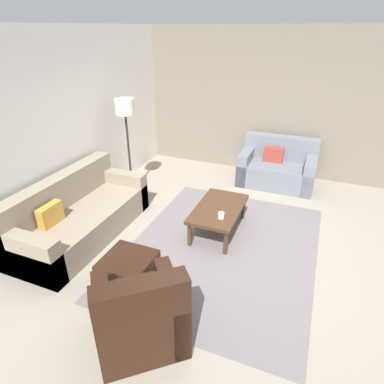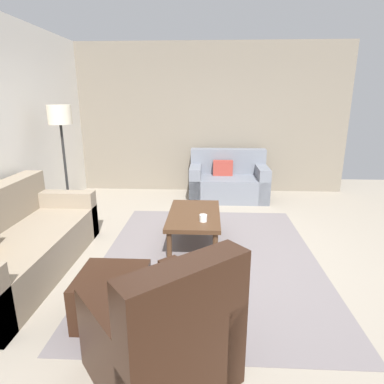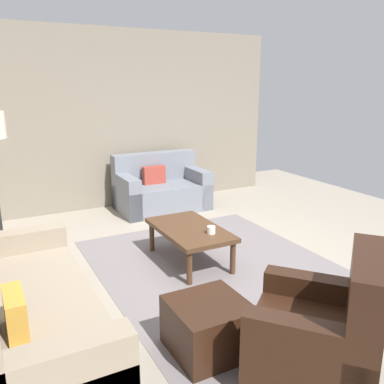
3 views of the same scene
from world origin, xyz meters
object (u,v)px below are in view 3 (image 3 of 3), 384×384
at_px(cup, 211,230).
at_px(ottoman, 208,327).
at_px(coffee_table, 190,232).
at_px(armchair_leather, 324,339).
at_px(couch_loveseat, 160,190).
at_px(couch_main, 16,317).

bearing_deg(cup, ottoman, 148.77).
bearing_deg(coffee_table, armchair_leather, 177.67).
bearing_deg(couch_loveseat, couch_main, 140.05).
bearing_deg(couch_main, couch_loveseat, -39.95).
xyz_separation_m(couch_main, couch_loveseat, (2.90, -2.43, 0.01)).
bearing_deg(couch_loveseat, cup, 169.88).
height_order(armchair_leather, cup, armchair_leather).
bearing_deg(ottoman, couch_main, 62.79).
relative_size(coffee_table, cup, 12.47).
xyz_separation_m(couch_main, cup, (0.56, -2.01, 0.16)).
relative_size(couch_main, ottoman, 3.90).
relative_size(couch_main, couch_loveseat, 1.56).
height_order(armchair_leather, coffee_table, armchair_leather).
bearing_deg(couch_main, cup, -74.41).
bearing_deg(armchair_leather, couch_loveseat, -8.46).
bearing_deg(couch_loveseat, ottoman, 162.00).
bearing_deg(cup, coffee_table, 23.62).
distance_m(armchair_leather, coffee_table, 2.13).
bearing_deg(cup, armchair_leather, 173.67).
bearing_deg(armchair_leather, cup, -6.33).
height_order(ottoman, cup, cup).
distance_m(couch_main, couch_loveseat, 3.79).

